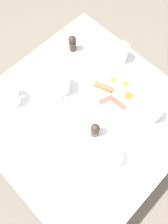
% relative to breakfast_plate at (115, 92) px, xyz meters
% --- Properties ---
extents(ground_plane, '(8.00, 8.00, 0.00)m').
position_rel_breakfast_plate_xyz_m(ground_plane, '(-0.20, 0.03, -0.73)').
color(ground_plane, '#70665B').
extents(table, '(0.98, 0.98, 0.72)m').
position_rel_breakfast_plate_xyz_m(table, '(-0.20, 0.03, -0.08)').
color(table, silver).
rests_on(table, ground_plane).
extents(breakfast_plate, '(0.28, 0.28, 0.04)m').
position_rel_breakfast_plate_xyz_m(breakfast_plate, '(0.00, 0.00, 0.00)').
color(breakfast_plate, white).
rests_on(breakfast_plate, table).
extents(teapot_near, '(0.14, 0.15, 0.12)m').
position_rel_breakfast_plate_xyz_m(teapot_near, '(-0.43, 0.35, 0.04)').
color(teapot_near, white).
rests_on(teapot_near, table).
extents(teapot_far, '(0.14, 0.15, 0.12)m').
position_rel_breakfast_plate_xyz_m(teapot_far, '(-0.19, 0.22, 0.04)').
color(teapot_far, white).
rests_on(teapot_far, table).
extents(teacup_with_saucer_left, '(0.15, 0.15, 0.07)m').
position_rel_breakfast_plate_xyz_m(teacup_with_saucer_left, '(-0.27, -0.24, 0.02)').
color(teacup_with_saucer_left, white).
rests_on(teacup_with_saucer_left, table).
extents(teacup_with_saucer_right, '(0.15, 0.15, 0.07)m').
position_rel_breakfast_plate_xyz_m(teacup_with_saucer_right, '(0.18, -0.20, 0.02)').
color(teacup_with_saucer_right, white).
rests_on(teacup_with_saucer_right, table).
extents(water_glass_short, '(0.08, 0.08, 0.11)m').
position_rel_breakfast_plate_xyz_m(water_glass_short, '(0.18, 0.13, 0.05)').
color(water_glass_short, white).
rests_on(water_glass_short, table).
extents(wine_glass_spare, '(0.08, 0.08, 0.11)m').
position_rel_breakfast_plate_xyz_m(wine_glass_spare, '(0.01, -0.22, 0.05)').
color(wine_glass_spare, white).
rests_on(wine_glass_spare, table).
extents(pepper_grinder, '(0.05, 0.05, 0.11)m').
position_rel_breakfast_plate_xyz_m(pepper_grinder, '(-0.24, -0.08, 0.05)').
color(pepper_grinder, '#38281E').
rests_on(pepper_grinder, table).
extents(salt_grinder, '(0.05, 0.05, 0.11)m').
position_rel_breakfast_plate_xyz_m(salt_grinder, '(0.04, 0.37, 0.05)').
color(salt_grinder, '#38281E').
rests_on(salt_grinder, table).
extents(fork_by_plate, '(0.10, 0.16, 0.00)m').
position_rel_breakfast_plate_xyz_m(fork_by_plate, '(-0.50, 0.03, -0.01)').
color(fork_by_plate, silver).
rests_on(fork_by_plate, table).
extents(knife_by_plate, '(0.09, 0.21, 0.00)m').
position_rel_breakfast_plate_xyz_m(knife_by_plate, '(-0.47, -0.20, -0.01)').
color(knife_by_plate, silver).
rests_on(knife_by_plate, table).
extents(spoon_for_tea, '(0.07, 0.16, 0.00)m').
position_rel_breakfast_plate_xyz_m(spoon_for_tea, '(0.17, 0.35, -0.01)').
color(spoon_for_tea, silver).
rests_on(spoon_for_tea, table).
extents(fork_spare, '(0.13, 0.12, 0.00)m').
position_rel_breakfast_plate_xyz_m(fork_spare, '(-0.08, 0.41, -0.01)').
color(fork_spare, silver).
rests_on(fork_spare, table).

